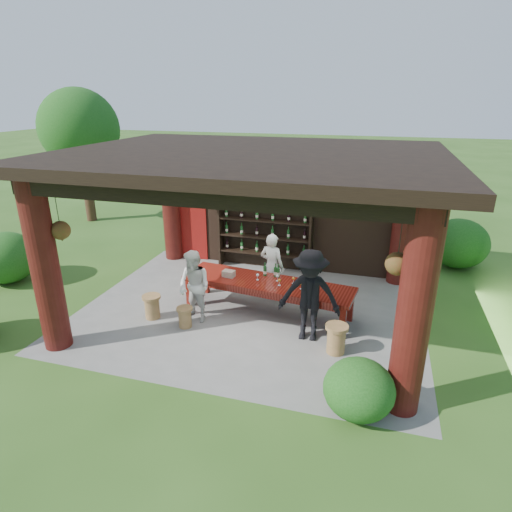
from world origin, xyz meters
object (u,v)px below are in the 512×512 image
(stool_near_right, at_px, (336,338))
(host, at_px, (272,267))
(wine_shelf, at_px, (265,229))
(guest_woman, at_px, (194,287))
(napkin_basket, at_px, (229,274))
(guest_man, at_px, (309,296))
(tasting_table, at_px, (267,286))
(stool_near_left, at_px, (185,317))
(stool_far_left, at_px, (152,306))

(stool_near_right, xyz_separation_m, host, (-1.72, 1.90, 0.50))
(wine_shelf, bearing_deg, guest_woman, -101.52)
(wine_shelf, xyz_separation_m, napkin_basket, (-0.16, -2.44, -0.32))
(host, distance_m, guest_man, 1.92)
(tasting_table, height_order, host, host)
(guest_woman, bearing_deg, stool_near_left, -85.08)
(host, xyz_separation_m, guest_woman, (-1.29, -1.48, -0.02))
(wine_shelf, height_order, host, wine_shelf)
(host, xyz_separation_m, napkin_basket, (-0.80, -0.72, 0.02))
(wine_shelf, relative_size, guest_man, 1.39)
(tasting_table, distance_m, stool_near_right, 2.02)
(stool_near_right, bearing_deg, tasting_table, 144.80)
(stool_near_right, xyz_separation_m, napkin_basket, (-2.53, 1.17, 0.52))
(tasting_table, xyz_separation_m, napkin_basket, (-0.90, 0.02, 0.18))
(guest_woman, bearing_deg, wine_shelf, 98.71)
(stool_near_left, bearing_deg, stool_far_left, 169.29)
(guest_woman, height_order, napkin_basket, guest_woman)
(stool_near_left, bearing_deg, stool_near_right, -1.41)
(stool_near_right, bearing_deg, stool_far_left, 176.58)
(guest_man, distance_m, napkin_basket, 2.10)
(stool_near_left, bearing_deg, guest_woman, 74.69)
(guest_woman, bearing_deg, tasting_table, 48.16)
(tasting_table, relative_size, stool_near_right, 6.76)
(stool_near_left, relative_size, guest_man, 0.24)
(wine_shelf, bearing_deg, guest_man, -61.44)
(stool_near_right, bearing_deg, napkin_basket, 155.08)
(wine_shelf, xyz_separation_m, guest_woman, (-0.65, -3.20, -0.36))
(stool_far_left, height_order, napkin_basket, napkin_basket)
(tasting_table, distance_m, stool_far_left, 2.52)
(tasting_table, xyz_separation_m, host, (-0.09, 0.75, 0.16))
(stool_near_right, bearing_deg, stool_near_left, 178.59)
(stool_near_left, relative_size, host, 0.28)
(host, xyz_separation_m, guest_man, (1.13, -1.54, 0.13))
(guest_man, bearing_deg, napkin_basket, 154.71)
(wine_shelf, relative_size, stool_near_left, 5.83)
(stool_near_left, relative_size, stool_near_right, 0.78)
(wine_shelf, distance_m, stool_near_left, 3.73)
(stool_near_right, relative_size, host, 0.36)
(stool_far_left, distance_m, guest_woman, 1.07)
(wine_shelf, relative_size, napkin_basket, 9.90)
(wine_shelf, distance_m, host, 1.86)
(host, bearing_deg, stool_near_right, 144.38)
(stool_far_left, xyz_separation_m, guest_man, (3.36, 0.12, 0.65))
(stool_near_left, relative_size, guest_woman, 0.28)
(guest_woman, distance_m, guest_man, 2.43)
(wine_shelf, distance_m, guest_woman, 3.29)
(tasting_table, bearing_deg, napkin_basket, 178.45)
(wine_shelf, height_order, stool_near_right, wine_shelf)
(guest_woman, height_order, guest_man, guest_man)
(stool_far_left, bearing_deg, stool_near_right, -3.42)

